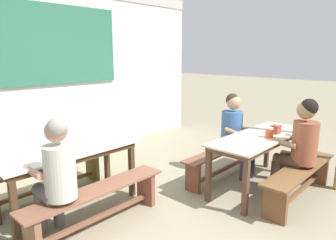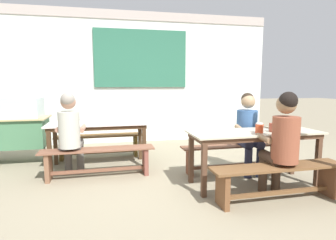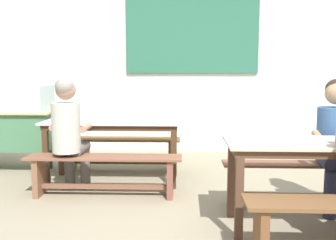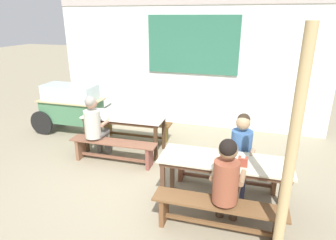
{
  "view_description": "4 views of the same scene",
  "coord_description": "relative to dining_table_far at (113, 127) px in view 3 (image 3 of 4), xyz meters",
  "views": [
    {
      "loc": [
        -2.32,
        -2.21,
        1.79
      ],
      "look_at": [
        0.49,
        0.53,
        0.94
      ],
      "focal_mm": 32.44,
      "sensor_mm": 36.0,
      "label": 1
    },
    {
      "loc": [
        -0.54,
        -3.62,
        1.35
      ],
      "look_at": [
        0.35,
        0.66,
        0.78
      ],
      "focal_mm": 28.92,
      "sensor_mm": 36.0,
      "label": 2
    },
    {
      "loc": [
        0.16,
        -3.42,
        1.27
      ],
      "look_at": [
        -0.09,
        0.49,
        0.79
      ],
      "focal_mm": 40.27,
      "sensor_mm": 36.0,
      "label": 3
    },
    {
      "loc": [
        1.62,
        -3.96,
        2.56
      ],
      "look_at": [
        0.3,
        0.34,
        0.95
      ],
      "focal_mm": 31.1,
      "sensor_mm": 36.0,
      "label": 4
    }
  ],
  "objects": [
    {
      "name": "ground_plane",
      "position": [
        0.76,
        -0.91,
        -0.65
      ],
      "size": [
        40.0,
        40.0,
        0.0
      ],
      "primitive_type": "plane",
      "color": "gray"
    },
    {
      "name": "backdrop_wall",
      "position": [
        0.77,
        1.89,
        0.92
      ],
      "size": [
        6.44,
        0.23,
        3.0
      ],
      "color": "white",
      "rests_on": "ground_plane"
    },
    {
      "name": "dining_table_far",
      "position": [
        0.0,
        0.0,
        0.0
      ],
      "size": [
        1.61,
        0.69,
        0.73
      ],
      "color": "silver",
      "rests_on": "ground_plane"
    },
    {
      "name": "dining_table_near",
      "position": [
        2.08,
        -1.28,
        0.0
      ],
      "size": [
        1.78,
        0.66,
        0.73
      ],
      "color": "beige",
      "rests_on": "ground_plane"
    },
    {
      "name": "bench_far_back",
      "position": [
        -0.02,
        0.55,
        -0.37
      ],
      "size": [
        1.58,
        0.35,
        0.42
      ],
      "color": "brown",
      "rests_on": "ground_plane"
    },
    {
      "name": "bench_far_front",
      "position": [
        0.02,
        -0.55,
        -0.37
      ],
      "size": [
        1.63,
        0.35,
        0.42
      ],
      "color": "brown",
      "rests_on": "ground_plane"
    },
    {
      "name": "bench_near_back",
      "position": [
        2.07,
        -0.73,
        -0.37
      ],
      "size": [
        1.69,
        0.29,
        0.42
      ],
      "color": "brown",
      "rests_on": "ground_plane"
    },
    {
      "name": "food_cart",
      "position": [
        -1.6,
        0.54,
        0.01
      ],
      "size": [
        1.75,
        0.72,
        1.12
      ],
      "color": "#477B54",
      "rests_on": "ground_plane"
    },
    {
      "name": "person_right_near_table",
      "position": [
        2.26,
        -0.78,
        0.04
      ],
      "size": [
        0.45,
        0.53,
        1.23
      ],
      "color": "#2D2F4C",
      "rests_on": "ground_plane"
    },
    {
      "name": "person_left_back_turned",
      "position": [
        -0.37,
        -0.49,
        0.05
      ],
      "size": [
        0.41,
        0.52,
        1.24
      ],
      "color": "#625F5B",
      "rests_on": "ground_plane"
    },
    {
      "name": "soup_bowl",
      "position": [
        -0.15,
        -0.1,
        0.1
      ],
      "size": [
        0.15,
        0.15,
        0.05
      ],
      "primitive_type": "cylinder",
      "color": "silver",
      "rests_on": "dining_table_far"
    }
  ]
}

